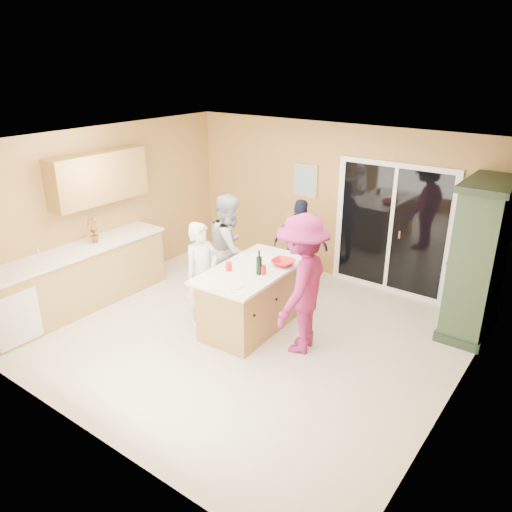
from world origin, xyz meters
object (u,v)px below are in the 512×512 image
Objects in this scene: woman_white at (202,275)px; woman_magenta at (302,285)px; woman_grey at (230,249)px; kitchen_island at (252,300)px; green_hutch at (478,262)px; woman_navy at (300,246)px.

woman_magenta is at bearing -71.23° from woman_white.
kitchen_island is at bearing -148.67° from woman_grey.
kitchen_island is 0.97m from woman_magenta.
woman_navy is at bearing -174.94° from green_hutch.
woman_grey is at bearing -160.11° from green_hutch.
green_hutch is 1.17× the size of woman_magenta.
green_hutch is 1.41× the size of woman_navy.
green_hutch is 2.63m from woman_navy.
woman_navy is at bearing -158.85° from woman_magenta.
woman_grey is at bearing 145.21° from kitchen_island.
woman_grey is 1.72m from woman_magenta.
woman_grey is (-0.16, 0.82, 0.09)m from woman_white.
kitchen_island is 1.15× the size of woman_white.
woman_white is at bearing -147.19° from green_hutch.
woman_grey is at bearing 20.28° from woman_white.
woman_navy reaches higher than woman_white.
kitchen_island is 1.15× the size of woman_navy.
woman_grey is 1.17m from woman_navy.
green_hutch reaches higher than woman_magenta.
kitchen_island is 3.07m from green_hutch.
woman_white is 0.83× the size of woman_magenta.
woman_grey reaches higher than woman_navy.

